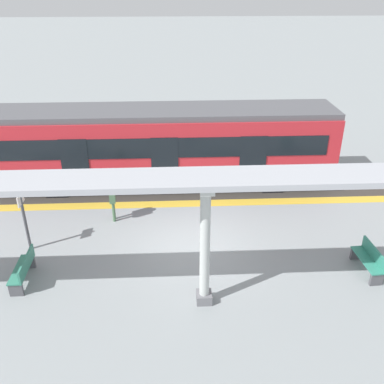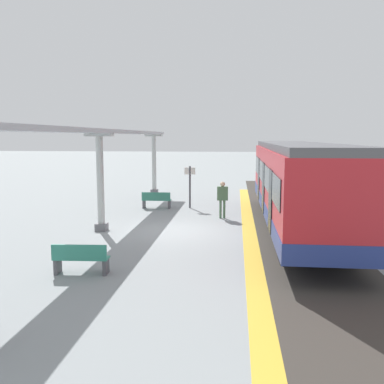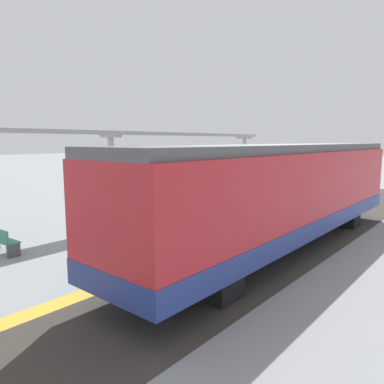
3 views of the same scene
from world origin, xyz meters
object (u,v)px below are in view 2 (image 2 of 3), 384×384
canopy_pillar_second (100,182)px  bench_near_end (156,200)px  passenger_waiting_near_edge (222,195)px  train_near_carriage (296,184)px  platform_info_sign (190,183)px  canopy_pillar_nearest (154,164)px  bench_mid_platform (81,259)px

canopy_pillar_second → bench_near_end: bearing=-102.4°
passenger_waiting_near_edge → train_near_carriage: bearing=146.9°
platform_info_sign → canopy_pillar_nearest: bearing=-60.8°
train_near_carriage → bench_mid_platform: (6.59, 6.46, -1.39)m
bench_mid_platform → passenger_waiting_near_edge: (-3.57, -8.43, 0.62)m
canopy_pillar_nearest → train_near_carriage: bearing=128.1°
bench_near_end → platform_info_sign: bearing=-168.5°
canopy_pillar_second → canopy_pillar_nearest: bearing=-90.0°
bench_near_end → canopy_pillar_second: bearing=77.6°
canopy_pillar_nearest → canopy_pillar_second: bearing=90.0°
canopy_pillar_second → bench_near_end: 5.77m
canopy_pillar_nearest → canopy_pillar_second: same height
platform_info_sign → passenger_waiting_near_edge: (-1.79, 2.67, -0.27)m
bench_mid_platform → train_near_carriage: bearing=-135.6°
bench_near_end → platform_info_sign: 1.97m
canopy_pillar_nearest → canopy_pillar_second: 11.01m
bench_mid_platform → passenger_waiting_near_edge: size_ratio=0.90×
canopy_pillar_nearest → bench_near_end: (-1.19, 5.58, -1.51)m
canopy_pillar_second → bench_near_end: size_ratio=2.56×
canopy_pillar_second → passenger_waiting_near_edge: canopy_pillar_second is taller
train_near_carriage → canopy_pillar_second: canopy_pillar_second is taller
passenger_waiting_near_edge → platform_info_sign: bearing=-56.2°
canopy_pillar_second → train_near_carriage: bearing=-171.6°
train_near_carriage → canopy_pillar_nearest: (7.73, -9.88, 0.12)m
canopy_pillar_nearest → platform_info_sign: 6.02m
canopy_pillar_nearest → bench_mid_platform: bearing=94.0°
bench_near_end → train_near_carriage: bearing=146.7°
train_near_carriage → bench_mid_platform: size_ratio=9.48×
passenger_waiting_near_edge → canopy_pillar_second: bearing=33.4°
platform_info_sign → train_near_carriage: bearing=136.0°
train_near_carriage → platform_info_sign: size_ratio=6.56×
passenger_waiting_near_edge → canopy_pillar_nearest: bearing=-59.2°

